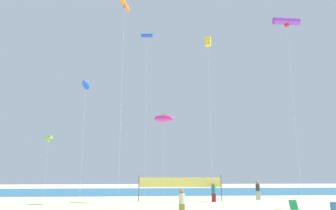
# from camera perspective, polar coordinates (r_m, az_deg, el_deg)

# --- Properties ---
(ocean_band) EXTENTS (120.00, 20.00, 0.01)m
(ocean_band) POSITION_cam_1_polar(r_m,az_deg,el_deg) (47.43, -1.72, -15.42)
(ocean_band) COLOR #1E6B99
(ocean_band) RESTS_ON ground
(beachgoer_charcoal_shirt) EXTENTS (0.41, 0.41, 1.81)m
(beachgoer_charcoal_shirt) POSITION_cam_1_polar(r_m,az_deg,el_deg) (33.82, 16.03, -14.57)
(beachgoer_charcoal_shirt) COLOR #99B28C
(beachgoer_charcoal_shirt) RESTS_ON ground
(beachgoer_sage_shirt) EXTENTS (0.37, 0.37, 1.61)m
(beachgoer_sage_shirt) POSITION_cam_1_polar(r_m,az_deg,el_deg) (20.21, 2.50, -17.14)
(beachgoer_sage_shirt) COLOR olive
(beachgoer_sage_shirt) RESTS_ON ground
(beachgoer_teal_shirt) EXTENTS (0.38, 0.38, 1.65)m
(beachgoer_teal_shirt) POSITION_cam_1_polar(r_m,az_deg,el_deg) (30.42, 8.28, -15.38)
(beachgoer_teal_shirt) COLOR maroon
(beachgoer_teal_shirt) RESTS_ON ground
(folding_beach_chair) EXTENTS (0.52, 0.65, 0.89)m
(folding_beach_chair) POSITION_cam_1_polar(r_m,az_deg,el_deg) (22.37, 22.02, -16.85)
(folding_beach_chair) COLOR #1E8C4C
(folding_beach_chair) RESTS_ON ground
(trash_barrel) EXTENTS (0.61, 0.61, 0.87)m
(trash_barrel) POSITION_cam_1_polar(r_m,az_deg,el_deg) (22.32, 28.25, -16.40)
(trash_barrel) COLOR teal
(trash_barrel) RESTS_ON ground
(volleyball_net) EXTENTS (7.84, 1.00, 2.40)m
(volleyball_net) POSITION_cam_1_polar(r_m,az_deg,el_deg) (30.69, 2.16, -14.05)
(volleyball_net) COLOR #4C4C51
(volleyball_net) RESTS_ON ground
(kite_blue_inflatable) EXTENTS (0.85, 2.31, 13.31)m
(kite_blue_inflatable) POSITION_cam_1_polar(r_m,az_deg,el_deg) (38.09, -14.68, 3.52)
(kite_blue_inflatable) COLOR silver
(kite_blue_inflatable) RESTS_ON ground
(kite_violet_tube) EXTENTS (2.48, 0.68, 16.91)m
(kite_violet_tube) POSITION_cam_1_polar(r_m,az_deg,el_deg) (32.47, 20.72, 14.01)
(kite_violet_tube) COLOR silver
(kite_violet_tube) RESTS_ON ground
(kite_orange_tube) EXTENTS (0.93, 2.23, 18.23)m
(kite_orange_tube) POSITION_cam_1_polar(r_m,az_deg,el_deg) (30.99, -7.93, 17.59)
(kite_orange_tube) COLOR silver
(kite_orange_tube) RESTS_ON ground
(kite_lime_tube) EXTENTS (1.46, 1.97, 6.71)m
(kite_lime_tube) POSITION_cam_1_polar(r_m,az_deg,el_deg) (38.57, -20.91, -5.67)
(kite_lime_tube) COLOR silver
(kite_lime_tube) RESTS_ON ground
(kite_blue_tube) EXTENTS (1.45, 0.60, 19.17)m
(kite_blue_tube) POSITION_cam_1_polar(r_m,az_deg,el_deg) (39.01, -3.86, 12.36)
(kite_blue_tube) COLOR silver
(kite_blue_tube) RESTS_ON ground
(kite_yellow_box) EXTENTS (0.74, 0.74, 16.80)m
(kite_yellow_box) POSITION_cam_1_polar(r_m,az_deg,el_deg) (34.41, 7.28, 11.26)
(kite_yellow_box) COLOR silver
(kite_yellow_box) RESTS_ON ground
(kite_magenta_inflatable) EXTENTS (2.15, 1.45, 8.50)m
(kite_magenta_inflatable) POSITION_cam_1_polar(r_m,az_deg,el_deg) (31.42, -0.81, -2.47)
(kite_magenta_inflatable) COLOR silver
(kite_magenta_inflatable) RESTS_ON ground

